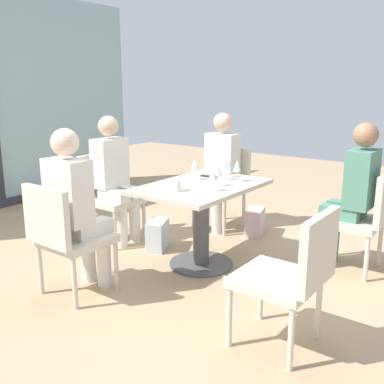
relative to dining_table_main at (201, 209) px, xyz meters
The scene contains 22 objects.
ground_plane 0.52m from the dining_table_main, ahead, with size 12.00×12.00×0.00m, color tan.
dining_table_main is the anchor object (origin of this frame).
chair_front_right 1.36m from the dining_table_main, 58.39° to the right, with size 0.46×0.50×0.87m.
chair_far_right 1.17m from the dining_table_main, 22.98° to the left, with size 0.50×0.46×0.87m.
chair_near_window 1.16m from the dining_table_main, 90.00° to the left, with size 0.46×0.51×0.87m.
chair_far_left 1.17m from the dining_table_main, 157.02° to the left, with size 0.50×0.46×0.87m.
chair_front_left 1.36m from the dining_table_main, 121.61° to the right, with size 0.46×0.50×0.87m.
person_front_right 1.28m from the dining_table_main, 55.81° to the right, with size 0.34×0.39×1.26m.
person_far_right 1.08m from the dining_table_main, 25.27° to the left, with size 0.39×0.34×1.26m.
person_near_window 1.07m from the dining_table_main, 90.00° to the left, with size 0.34×0.39×1.26m.
person_far_left 1.08m from the dining_table_main, 154.73° to the left, with size 0.39×0.34×1.26m.
wine_glass_0 0.58m from the dining_table_main, 10.13° to the left, with size 0.07×0.07×0.18m.
wine_glass_1 0.40m from the dining_table_main, 52.49° to the left, with size 0.07×0.07×0.18m.
wine_glass_2 0.37m from the dining_table_main, 74.26° to the right, with size 0.07×0.07×0.18m.
wine_glass_3 0.53m from the dining_table_main, ahead, with size 0.07×0.07×0.18m.
wine_glass_4 0.42m from the dining_table_main, 123.10° to the right, with size 0.07×0.07×0.18m.
wine_glass_5 0.48m from the dining_table_main, 30.35° to the right, with size 0.07×0.07×0.18m.
wine_glass_6 0.45m from the dining_table_main, 10.67° to the right, with size 0.07×0.07×0.18m.
coffee_cup 0.40m from the dining_table_main, behind, with size 0.08×0.08×0.09m, color white.
cell_phone_on_table 0.40m from the dining_table_main, 24.29° to the left, with size 0.07×0.14×0.01m, color black.
handbag_1 1.07m from the dining_table_main, ahead, with size 0.30×0.16×0.28m, color beige.
handbag_2 0.69m from the dining_table_main, 82.78° to the left, with size 0.30×0.16×0.28m, color silver.
Camera 1 is at (-2.99, -2.13, 1.57)m, focal length 41.66 mm.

